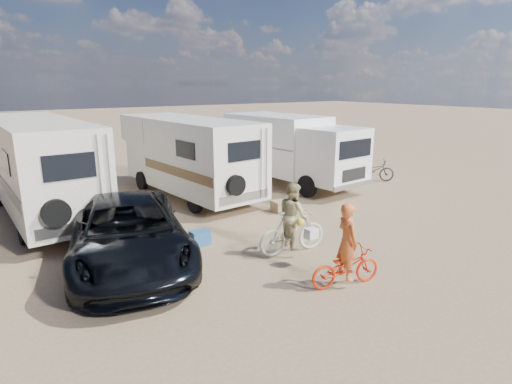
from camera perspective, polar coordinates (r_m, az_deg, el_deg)
ground at (r=11.07m, az=9.20°, el=-7.99°), size 140.00×140.00×0.00m
rv_main at (r=16.20m, az=-9.02°, el=4.59°), size 2.87×7.03×2.94m
rv_left at (r=15.01m, az=-27.01°, el=2.75°), size 2.53×7.78×3.11m
box_truck at (r=18.00m, az=4.87°, el=5.59°), size 2.95×6.74×2.88m
dark_suv at (r=10.43m, az=-16.89°, el=-5.25°), size 3.87×6.11×1.57m
bike_man at (r=9.27m, az=12.03°, el=-9.86°), size 1.69×0.92×0.84m
bike_woman at (r=10.73m, az=4.93°, el=-5.38°), size 1.92×0.78×1.12m
rider_man at (r=9.12m, az=12.16°, el=-7.56°), size 0.52×0.68×1.65m
rider_woman at (r=10.64m, az=4.97°, el=-4.03°), size 0.73×0.88×1.65m
bike_parked at (r=19.33m, az=15.45°, el=2.85°), size 1.81×1.69×0.97m
cooler at (r=11.40m, az=-7.55°, el=-6.17°), size 0.50×0.37×0.40m
crate at (r=14.21m, az=3.23°, el=-1.95°), size 0.49×0.49×0.38m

